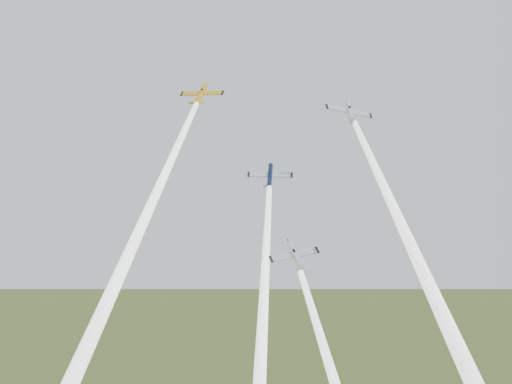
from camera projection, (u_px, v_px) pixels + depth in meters
name	position (u px, v px, depth m)	size (l,w,h in m)	color
plane_yellow	(201.00, 94.00, 115.18)	(8.13, 8.07, 1.27)	orange
smoke_trail_yellow	(125.00, 262.00, 84.67)	(2.35, 2.35, 76.22)	white
plane_navy	(270.00, 176.00, 115.14)	(8.19, 8.13, 1.28)	#0E173E
smoke_trail_navy	(261.00, 357.00, 85.87)	(2.35, 2.35, 70.68)	white
plane_silver_right	(350.00, 112.00, 111.31)	(8.52, 8.46, 1.34)	silver
smoke_trail_silver_right	(415.00, 253.00, 85.84)	(2.35, 2.35, 61.88)	white
plane_silver_low	(296.00, 256.00, 99.16)	(8.02, 7.95, 1.26)	silver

